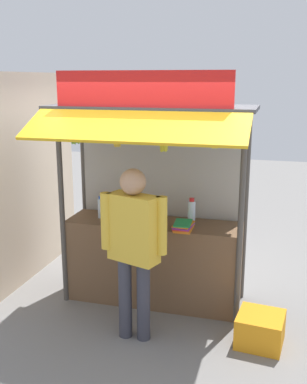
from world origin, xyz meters
name	(u,v)px	position (x,y,z in m)	size (l,w,h in m)	color
ground_plane	(153,299)	(0.00, 0.00, 0.00)	(20.00, 20.00, 0.00)	slate
stall_counter	(153,261)	(0.00, 0.00, 0.48)	(1.98, 0.56, 0.96)	brown
stall_structure	(155,170)	(0.00, 0.05, 1.55)	(2.18, 1.36, 2.61)	#4C4742
water_bottle_mid_right	(114,205)	(-0.54, 0.19, 1.06)	(0.06, 0.06, 0.22)	silver
water_bottle_left	(117,206)	(-0.46, 0.05, 1.10)	(0.08, 0.08, 0.30)	silver
water_bottle_mid_left	(101,208)	(-0.63, 0.00, 1.08)	(0.07, 0.07, 0.26)	silver
water_bottle_right	(192,212)	(0.43, 0.04, 1.10)	(0.08, 0.08, 0.30)	silver
magazine_stack_front_left	(126,219)	(-0.29, -0.09, 1.00)	(0.20, 0.30, 0.08)	green
magazine_stack_back_right	(183,226)	(0.38, -0.17, 1.00)	(0.21, 0.31, 0.08)	orange
banana_bunch_leftmost	(76,136)	(-0.74, -0.38, 1.95)	(0.11, 0.12, 0.27)	#332D23
banana_bunch_inner_left	(163,144)	(0.21, -0.38, 1.90)	(0.11, 0.11, 0.31)	#332D23
banana_bunch_inner_right	(117,140)	(-0.28, -0.38, 1.93)	(0.11, 0.11, 0.28)	#332D23
banana_bunch_rightmost	(215,140)	(0.71, -0.38, 1.96)	(0.11, 0.12, 0.25)	#332D23
vendor_person	(134,239)	(0.03, -0.82, 1.04)	(0.66, 0.36, 1.73)	#383842
plastic_crate	(260,329)	(1.25, -0.61, 0.15)	(0.44, 0.44, 0.31)	orange
neighbour_wall	(24,178)	(-1.80, 0.30, 1.30)	(0.20, 2.40, 2.61)	beige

